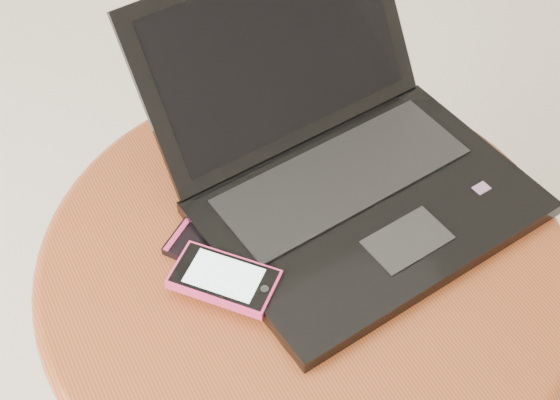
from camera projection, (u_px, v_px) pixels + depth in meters
table at (303, 303)px, 1.01m from camera, size 0.65×0.65×0.51m
laptop at (342, 162)px, 0.96m from camera, size 0.43×0.44×0.22m
phone_black at (223, 250)px, 0.92m from camera, size 0.13×0.14×0.01m
phone_pink at (224, 279)px, 0.88m from camera, size 0.13×0.13×0.01m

